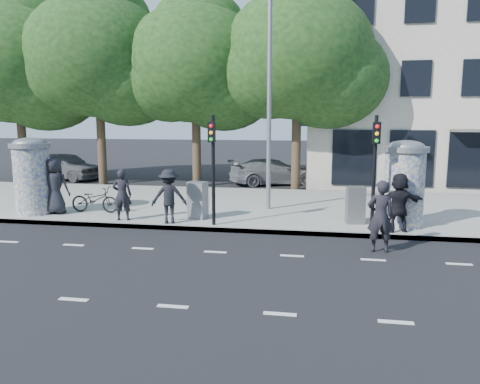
% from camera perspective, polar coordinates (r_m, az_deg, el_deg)
% --- Properties ---
extents(ground, '(120.00, 120.00, 0.00)m').
position_cam_1_polar(ground, '(11.04, -4.64, -9.36)').
color(ground, black).
rests_on(ground, ground).
extents(sidewalk, '(40.00, 8.00, 0.15)m').
position_cam_1_polar(sidewalk, '(18.16, 1.22, -1.71)').
color(sidewalk, gray).
rests_on(sidewalk, ground).
extents(curb, '(40.00, 0.10, 0.16)m').
position_cam_1_polar(curb, '(14.35, -1.13, -4.65)').
color(curb, slate).
rests_on(curb, ground).
extents(lane_dash_near, '(32.00, 0.12, 0.01)m').
position_cam_1_polar(lane_dash_near, '(9.06, -8.18, -13.66)').
color(lane_dash_near, silver).
rests_on(lane_dash_near, ground).
extents(lane_dash_far, '(32.00, 0.12, 0.01)m').
position_cam_1_polar(lane_dash_far, '(12.34, -3.02, -7.33)').
color(lane_dash_far, silver).
rests_on(lane_dash_far, ground).
extents(ad_column_left, '(1.36, 1.36, 2.65)m').
position_cam_1_polar(ad_column_left, '(17.74, -24.03, 2.01)').
color(ad_column_left, beige).
rests_on(ad_column_left, sidewalk).
extents(ad_column_right, '(1.36, 1.36, 2.65)m').
position_cam_1_polar(ad_column_right, '(15.18, 19.38, 1.21)').
color(ad_column_right, beige).
rests_on(ad_column_right, sidewalk).
extents(traffic_pole_near, '(0.22, 0.31, 3.40)m').
position_cam_1_polar(traffic_pole_near, '(14.35, -3.33, 4.07)').
color(traffic_pole_near, black).
rests_on(traffic_pole_near, sidewalk).
extents(traffic_pole_far, '(0.22, 0.31, 3.40)m').
position_cam_1_polar(traffic_pole_far, '(14.07, 16.12, 3.62)').
color(traffic_pole_far, black).
rests_on(traffic_pole_far, sidewalk).
extents(street_lamp, '(0.25, 0.93, 8.00)m').
position_cam_1_polar(street_lamp, '(16.92, 3.58, 13.53)').
color(street_lamp, slate).
rests_on(street_lamp, sidewalk).
extents(tree_far_left, '(7.20, 7.20, 9.26)m').
position_cam_1_polar(tree_far_left, '(27.64, -25.58, 13.88)').
color(tree_far_left, '#38281C').
rests_on(tree_far_left, ground).
extents(tree_mid_left, '(7.20, 7.20, 9.57)m').
position_cam_1_polar(tree_mid_left, '(25.40, -16.99, 15.56)').
color(tree_mid_left, '#38281C').
rests_on(tree_mid_left, ground).
extents(tree_near_left, '(6.80, 6.80, 8.97)m').
position_cam_1_polar(tree_near_left, '(23.78, -5.47, 15.31)').
color(tree_near_left, '#38281C').
rests_on(tree_near_left, ground).
extents(tree_center, '(7.00, 7.00, 9.30)m').
position_cam_1_polar(tree_center, '(22.64, 7.07, 16.23)').
color(tree_center, '#38281C').
rests_on(tree_center, ground).
extents(ped_a, '(0.99, 0.67, 1.96)m').
position_cam_1_polar(ped_a, '(17.44, -21.61, 0.71)').
color(ped_a, black).
rests_on(ped_a, sidewalk).
extents(ped_b, '(0.69, 0.54, 1.68)m').
position_cam_1_polar(ped_b, '(15.68, -14.17, -0.33)').
color(ped_b, black).
rests_on(ped_b, sidewalk).
extents(ped_d, '(1.25, 0.94, 1.72)m').
position_cam_1_polar(ped_d, '(14.96, -8.65, -0.52)').
color(ped_d, black).
rests_on(ped_d, sidewalk).
extents(ped_f, '(1.72, 1.04, 1.75)m').
position_cam_1_polar(ped_f, '(14.43, 18.78, -1.22)').
color(ped_f, black).
rests_on(ped_f, sidewalk).
extents(man_road, '(0.74, 0.53, 1.90)m').
position_cam_1_polar(man_road, '(12.68, 16.73, -2.85)').
color(man_road, black).
rests_on(man_road, ground).
extents(bicycle, '(0.61, 1.74, 0.91)m').
position_cam_1_polar(bicycle, '(17.29, -17.28, -0.89)').
color(bicycle, black).
rests_on(bicycle, sidewalk).
extents(cabinet_left, '(0.68, 0.57, 1.23)m').
position_cam_1_polar(cabinet_left, '(15.57, -5.18, -0.99)').
color(cabinet_left, slate).
rests_on(cabinet_left, sidewalk).
extents(cabinet_right, '(0.62, 0.49, 1.18)m').
position_cam_1_polar(cabinet_right, '(15.23, 13.89, -1.56)').
color(cabinet_right, slate).
rests_on(cabinet_right, sidewalk).
extents(car_left, '(3.14, 4.84, 1.53)m').
position_cam_1_polar(car_left, '(28.09, -20.47, 3.00)').
color(car_left, '#54555B').
rests_on(car_left, ground).
extents(car_right, '(3.51, 4.96, 1.33)m').
position_cam_1_polar(car_right, '(24.42, 4.10, 2.48)').
color(car_right, slate).
rests_on(car_right, ground).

